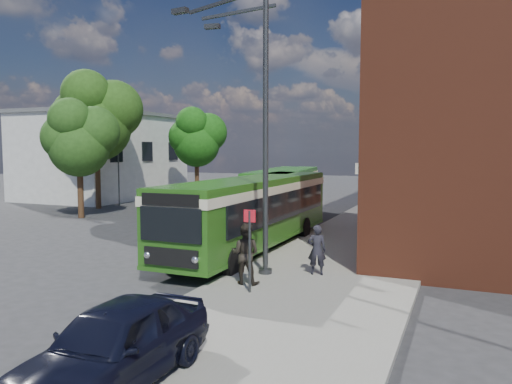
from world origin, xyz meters
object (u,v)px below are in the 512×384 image
at_px(parked_car, 115,344).
at_px(bus_rear, 284,190).
at_px(street_lamp, 255,132).
at_px(bus_front, 253,207).

bearing_deg(parked_car, bus_rear, 102.02).
bearing_deg(bus_rear, street_lamp, -74.49).
relative_size(bus_front, parked_car, 2.95).
bearing_deg(parked_car, street_lamp, 96.15).
height_order(bus_rear, parked_car, bus_rear).
xyz_separation_m(bus_front, bus_rear, (-1.67, 8.49, -0.00)).
xyz_separation_m(bus_front, parked_car, (2.64, -12.20, -0.96)).
bearing_deg(bus_front, bus_rear, 101.12).
bearing_deg(bus_rear, bus_front, -78.88).
relative_size(street_lamp, bus_rear, 0.86).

